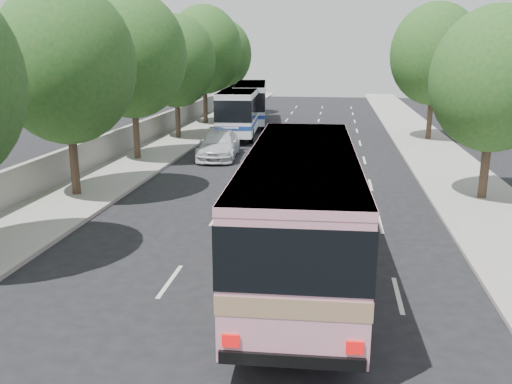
% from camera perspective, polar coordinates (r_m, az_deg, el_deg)
% --- Properties ---
extents(ground, '(120.00, 120.00, 0.00)m').
position_cam_1_polar(ground, '(16.62, -0.68, -6.98)').
color(ground, black).
rests_on(ground, ground).
extents(sidewalk_left, '(4.00, 90.00, 0.15)m').
position_cam_1_polar(sidewalk_left, '(37.40, -8.86, 5.17)').
color(sidewalk_left, '#9E998E').
rests_on(sidewalk_left, ground).
extents(sidewalk_right, '(4.00, 90.00, 0.12)m').
position_cam_1_polar(sidewalk_right, '(36.29, 17.84, 4.33)').
color(sidewalk_right, '#9E998E').
rests_on(sidewalk_right, ground).
extents(low_wall, '(0.30, 90.00, 1.50)m').
position_cam_1_polar(low_wall, '(37.84, -11.54, 6.43)').
color(low_wall, '#9E998E').
rests_on(low_wall, sidewalk_left).
extents(tree_left_b, '(5.70, 5.70, 8.88)m').
position_cam_1_polar(tree_left_b, '(23.81, -19.34, 13.12)').
color(tree_left_b, '#38281E').
rests_on(tree_left_b, ground).
extents(tree_left_c, '(6.00, 6.00, 9.35)m').
position_cam_1_polar(tree_left_c, '(31.21, -12.86, 14.30)').
color(tree_left_c, '#38281E').
rests_on(tree_left_c, ground).
extents(tree_left_d, '(5.52, 5.52, 8.60)m').
position_cam_1_polar(tree_left_d, '(38.77, -8.37, 13.78)').
color(tree_left_d, '#38281E').
rests_on(tree_left_d, ground).
extents(tree_left_e, '(6.30, 6.30, 9.82)m').
position_cam_1_polar(tree_left_e, '(46.48, -5.41, 14.97)').
color(tree_left_e, '#38281E').
rests_on(tree_left_e, ground).
extents(tree_left_f, '(5.88, 5.88, 9.16)m').
position_cam_1_polar(tree_left_f, '(54.33, -3.58, 14.50)').
color(tree_left_f, '#38281E').
rests_on(tree_left_f, ground).
extents(tree_right_near, '(5.10, 5.10, 7.95)m').
position_cam_1_polar(tree_right_near, '(24.07, 24.07, 11.22)').
color(tree_right_near, '#38281E').
rests_on(tree_right_near, ground).
extents(tree_right_far, '(6.00, 6.00, 9.35)m').
position_cam_1_polar(tree_right_far, '(39.76, 18.46, 13.93)').
color(tree_right_far, '#38281E').
rests_on(tree_right_far, ground).
extents(pink_bus, '(3.22, 11.21, 3.55)m').
position_cam_1_polar(pink_bus, '(14.77, 4.81, -0.78)').
color(pink_bus, pink).
rests_on(pink_bus, ground).
extents(pink_taxi, '(1.76, 4.16, 1.40)m').
position_cam_1_polar(pink_taxi, '(22.00, 2.45, 0.37)').
color(pink_taxi, '#E61454').
rests_on(pink_taxi, ground).
extents(white_pickup, '(2.57, 5.46, 1.54)m').
position_cam_1_polar(white_pickup, '(31.98, -3.92, 4.98)').
color(white_pickup, silver).
rests_on(white_pickup, ground).
extents(tour_coach_front, '(3.25, 11.53, 3.41)m').
position_cam_1_polar(tour_coach_front, '(40.89, -1.54, 8.93)').
color(tour_coach_front, white).
rests_on(tour_coach_front, ground).
extents(tour_coach_rear, '(3.87, 11.72, 3.44)m').
position_cam_1_polar(tour_coach_rear, '(46.89, -0.54, 9.70)').
color(tour_coach_rear, silver).
rests_on(tour_coach_rear, ground).
extents(taxi_roof_sign, '(0.55, 0.19, 0.18)m').
position_cam_1_polar(taxi_roof_sign, '(21.82, 2.47, 2.39)').
color(taxi_roof_sign, silver).
rests_on(taxi_roof_sign, pink_taxi).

